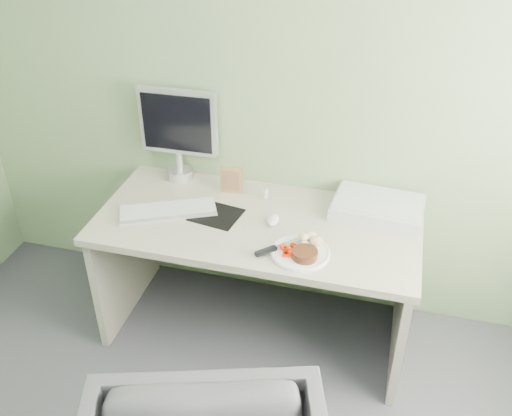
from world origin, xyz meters
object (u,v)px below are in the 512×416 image
(desk, at_px, (257,250))
(scanner, at_px, (378,208))
(plate, at_px, (300,253))
(monitor, at_px, (178,130))

(desk, distance_m, scanner, 0.65)
(desk, relative_size, plate, 5.85)
(desk, relative_size, scanner, 3.60)
(plate, xyz_separation_m, monitor, (-0.78, 0.52, 0.28))
(monitor, bearing_deg, plate, -35.16)
(plate, distance_m, scanner, 0.53)
(plate, xyz_separation_m, scanner, (0.31, 0.42, 0.03))
(desk, bearing_deg, plate, -38.79)
(desk, distance_m, monitor, 0.77)
(plate, height_order, monitor, monitor)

